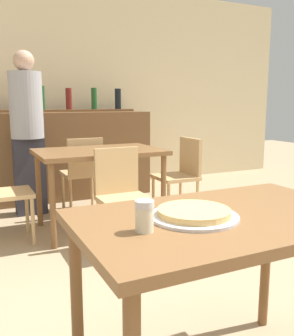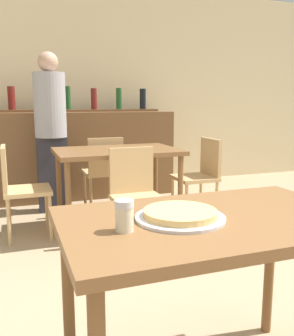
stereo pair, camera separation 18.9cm
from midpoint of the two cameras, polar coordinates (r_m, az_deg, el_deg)
name	(u,v)px [view 2 (the right image)]	position (r m, az deg, el deg)	size (l,w,h in m)	color
wall_back	(64,88)	(5.31, -11.60, 11.91)	(8.00, 0.05, 2.80)	beige
dining_table_near	(212,239)	(1.50, 13.46, -10.57)	(1.15, 0.70, 0.77)	brown
dining_table_far	(117,158)	(3.55, -3.06, 1.50)	(1.15, 0.77, 0.76)	brown
bar_counter	(71,155)	(4.85, -10.37, 1.97)	(2.60, 0.56, 1.08)	brown
bar_back_shelf	(68,105)	(4.94, -10.91, 9.34)	(2.39, 0.24, 0.35)	brown
chair_far_side_front	(136,191)	(3.07, 0.00, -3.49)	(0.40, 0.40, 0.83)	tan
chair_far_side_back	(104,168)	(4.11, -5.29, -0.07)	(0.40, 0.40, 0.83)	tan
chair_far_side_left	(18,185)	(3.44, -17.55, -2.48)	(0.40, 0.40, 0.83)	tan
chair_far_side_right	(201,172)	(3.93, 9.61, -0.63)	(0.40, 0.40, 0.83)	tan
pizza_tray	(180,215)	(1.41, 8.94, -7.15)	(0.34, 0.34, 0.04)	silver
cheese_shaker	(124,215)	(1.26, 0.85, -7.31)	(0.07, 0.07, 0.11)	beige
person_standing	(51,127)	(4.20, -13.21, 6.14)	(0.34, 0.34, 1.73)	#2D2D38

